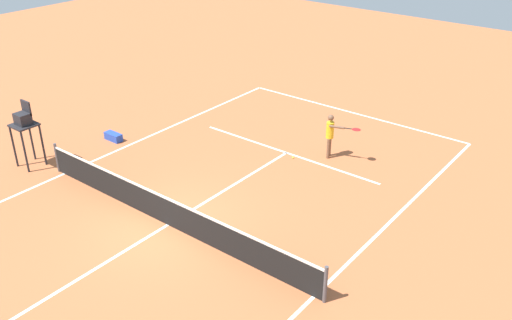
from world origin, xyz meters
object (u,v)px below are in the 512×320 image
at_px(player_serving, 331,133).
at_px(tennis_ball, 293,158).
at_px(umpire_chair, 24,124).
at_px(equipment_bag, 113,137).

bearing_deg(player_serving, tennis_ball, -66.88).
distance_m(player_serving, umpire_chair, 10.78).
bearing_deg(tennis_ball, umpire_chair, 41.31).
bearing_deg(equipment_bag, umpire_chair, 78.88).
distance_m(player_serving, equipment_bag, 8.48).
height_order(player_serving, tennis_ball, player_serving).
xyz_separation_m(umpire_chair, equipment_bag, (-0.62, -3.16, -1.46)).
bearing_deg(player_serving, equipment_bag, -81.19).
bearing_deg(equipment_bag, player_serving, -151.98).
height_order(player_serving, umpire_chair, umpire_chair).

